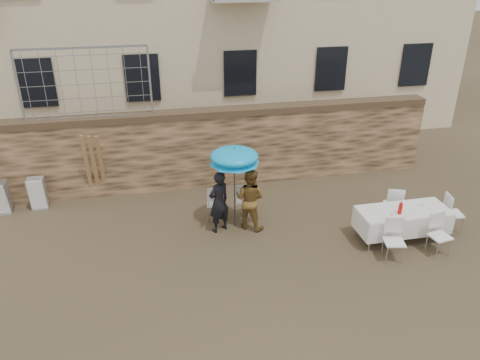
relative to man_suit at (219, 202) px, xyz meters
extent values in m
plane|color=brown|center=(0.07, -2.40, -0.77)|extent=(80.00, 80.00, 0.00)
cube|color=brown|center=(0.07, 2.60, 0.33)|extent=(13.00, 0.50, 2.20)
imported|color=black|center=(0.00, 0.00, 0.00)|extent=(0.67, 0.59, 1.55)
imported|color=olive|center=(0.75, 0.00, 0.00)|extent=(0.96, 0.92, 1.55)
cylinder|color=#3F3F44|center=(0.40, 0.10, 0.08)|extent=(0.03, 0.03, 1.70)
cone|color=#0998DD|center=(0.40, 0.10, 1.04)|extent=(1.17, 1.17, 0.22)
cube|color=white|center=(4.11, -1.23, -0.02)|extent=(2.10, 0.85, 0.05)
cylinder|color=silver|center=(3.16, -1.57, -0.40)|extent=(0.04, 0.04, 0.74)
cylinder|color=silver|center=(5.06, -1.57, -0.40)|extent=(0.04, 0.04, 0.74)
cylinder|color=silver|center=(3.16, -0.88, -0.40)|extent=(0.04, 0.04, 0.74)
cylinder|color=silver|center=(5.06, -0.88, -0.40)|extent=(0.04, 0.04, 0.74)
cylinder|color=red|center=(3.91, -1.38, 0.13)|extent=(0.09, 0.09, 0.26)
camera|label=1|loc=(-1.49, -9.63, 5.28)|focal=35.00mm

